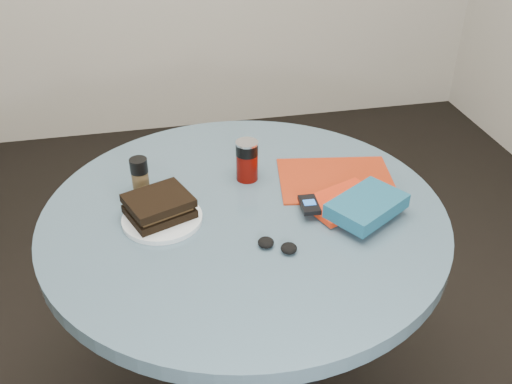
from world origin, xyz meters
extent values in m
cylinder|color=black|center=(0.00, 0.00, 0.37)|extent=(0.11, 0.11, 0.68)
cylinder|color=#3D5566|center=(0.00, 0.00, 0.73)|extent=(1.00, 1.00, 0.04)
cylinder|color=silver|center=(-0.20, 0.00, 0.76)|extent=(0.25, 0.25, 0.01)
cube|color=black|center=(-0.21, 0.01, 0.77)|extent=(0.18, 0.17, 0.02)
cube|color=#372815|center=(-0.21, 0.01, 0.79)|extent=(0.16, 0.15, 0.01)
cube|color=black|center=(-0.21, 0.01, 0.80)|extent=(0.18, 0.17, 0.02)
cylinder|color=#590904|center=(0.04, 0.14, 0.79)|extent=(0.08, 0.08, 0.08)
cylinder|color=black|center=(0.04, 0.14, 0.84)|extent=(0.08, 0.08, 0.03)
cylinder|color=silver|center=(0.04, 0.14, 0.86)|extent=(0.08, 0.08, 0.01)
cylinder|color=#513D22|center=(-0.24, 0.13, 0.78)|extent=(0.05, 0.05, 0.07)
cylinder|color=black|center=(-0.24, 0.13, 0.83)|extent=(0.05, 0.05, 0.04)
cube|color=maroon|center=(0.27, 0.09, 0.75)|extent=(0.33, 0.27, 0.01)
cube|color=red|center=(0.25, -0.03, 0.76)|extent=(0.22, 0.18, 0.02)
cube|color=navy|center=(0.28, -0.10, 0.79)|extent=(0.22, 0.20, 0.04)
cube|color=black|center=(0.15, -0.05, 0.78)|extent=(0.05, 0.08, 0.01)
cube|color=#2052A3|center=(0.15, -0.05, 0.78)|extent=(0.03, 0.03, 0.00)
ellipsoid|color=black|center=(0.02, -0.15, 0.76)|extent=(0.05, 0.05, 0.02)
ellipsoid|color=black|center=(0.07, -0.18, 0.76)|extent=(0.05, 0.05, 0.02)
camera|label=1|loc=(-0.21, -1.13, 1.56)|focal=40.00mm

